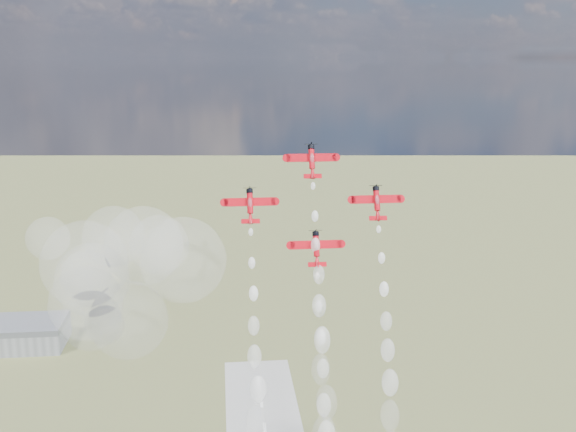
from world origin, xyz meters
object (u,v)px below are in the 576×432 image
(hangar, at_px, (14,334))
(plane_left, at_px, (250,205))
(plane_right, at_px, (377,202))
(plane_lead, at_px, (312,161))
(plane_slot, at_px, (316,248))

(hangar, relative_size, plane_left, 4.29)
(hangar, distance_m, plane_right, 249.15)
(hangar, bearing_deg, plane_right, -51.64)
(plane_lead, relative_size, plane_slot, 1.00)
(plane_lead, bearing_deg, plane_right, -16.48)
(plane_slot, bearing_deg, hangar, 124.69)
(plane_right, distance_m, plane_slot, 17.94)
(hangar, bearing_deg, plane_left, -57.94)
(plane_slot, bearing_deg, plane_left, 163.52)
(plane_left, bearing_deg, plane_slot, -16.48)
(plane_lead, bearing_deg, plane_left, -163.52)
(plane_right, height_order, plane_slot, plane_right)
(plane_left, bearing_deg, hangar, 122.06)
(plane_lead, xyz_separation_m, plane_right, (14.70, -4.35, -9.32))
(hangar, height_order, plane_lead, plane_lead)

